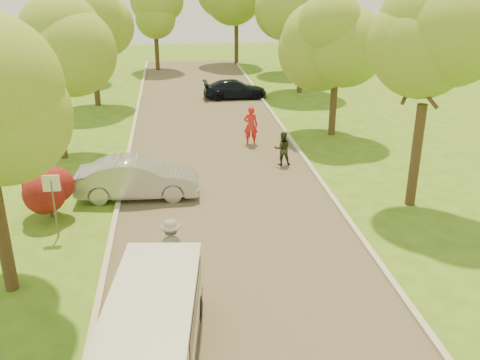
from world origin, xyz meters
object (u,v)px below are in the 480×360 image
minivan (153,327)px  silver_sedan (138,178)px  dark_sedan (235,89)px  person_striped (251,125)px  street_sign (53,193)px  skateboarder (172,246)px  longboard (173,272)px  person_olive (282,149)px

minivan → silver_sedan: (-0.80, 9.45, -0.17)m
silver_sedan → dark_sedan: bearing=-17.0°
person_striped → minivan: bearing=83.1°
street_sign → dark_sedan: 20.50m
skateboarder → street_sign: bearing=-35.4°
silver_sedan → longboard: bearing=-165.6°
skateboarder → person_olive: (4.95, 8.60, -0.17)m
dark_sedan → person_striped: (-0.39, -9.93, 0.35)m
skateboarder → longboard: bearing=155.4°
dark_sedan → person_olive: (0.58, -13.05, 0.15)m
silver_sedan → longboard: 6.00m
dark_sedan → longboard: size_ratio=4.93×
minivan → person_striped: person_striped is taller
silver_sedan → person_striped: person_striped is taller
dark_sedan → longboard: dark_sedan is taller
street_sign → longboard: 4.91m
street_sign → person_striped: 11.78m
skateboarder → dark_sedan: bearing=-99.5°
longboard → person_olive: bearing=-118.0°
minivan → longboard: bearing=90.2°
silver_sedan → person_olive: bearing=-63.4°
longboard → person_striped: 12.41m
skateboarder → silver_sedan: bearing=-76.2°
street_sign → dark_sedan: (8.10, 18.81, -0.95)m
street_sign → minivan: bearing=-62.9°
skateboarder → person_striped: size_ratio=0.86×
street_sign → skateboarder: bearing=-37.3°
dark_sedan → skateboarder: skateboarder is taller
minivan → skateboarder: 3.64m
person_striped → street_sign: bearing=58.1°
silver_sedan → person_olive: size_ratio=3.03×
person_olive → street_sign: bearing=35.8°
dark_sedan → street_sign: bearing=156.0°
longboard → person_olive: 9.94m
silver_sedan → skateboarder: bearing=-165.6°
minivan → longboard: minivan is taller
skateboarder → person_olive: 9.92m
street_sign → longboard: street_sign is taller
skateboarder → person_olive: size_ratio=1.08×
dark_sedan → longboard: (-4.37, -21.65, -0.52)m
person_striped → person_olive: size_ratio=1.25×
silver_sedan → skateboarder: (1.23, -5.83, 0.17)m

